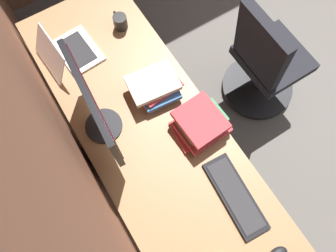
{
  "coord_description": "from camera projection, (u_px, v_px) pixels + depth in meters",
  "views": [
    {
      "loc": [
        -0.31,
        2.0,
        2.34
      ],
      "look_at": [
        0.13,
        1.73,
        0.95
      ],
      "focal_mm": 34.09,
      "sensor_mm": 36.0,
      "label": 1
    }
  ],
  "objects": [
    {
      "name": "wall_back",
      "position": [
        65.0,
        192.0,
        1.03
      ],
      "size": [
        4.79,
        0.1,
        2.6
      ],
      "primitive_type": "cube",
      "color": "brown",
      "rests_on": "ground"
    },
    {
      "name": "desk",
      "position": [
        160.0,
        148.0,
        1.74
      ],
      "size": [
        2.26,
        0.7,
        0.73
      ],
      "color": "#936D47",
      "rests_on": "ground"
    },
    {
      "name": "drawer_pedestal",
      "position": [
        145.0,
        143.0,
        2.08
      ],
      "size": [
        0.4,
        0.51,
        0.69
      ],
      "color": "#936D47",
      "rests_on": "ground"
    },
    {
      "name": "monitor_primary",
      "position": [
        94.0,
        107.0,
        1.48
      ],
      "size": [
        0.55,
        0.2,
        0.44
      ],
      "color": "black",
      "rests_on": "desk"
    },
    {
      "name": "laptop_left",
      "position": [
        67.0,
        52.0,
        1.82
      ],
      "size": [
        0.31,
        0.33,
        0.19
      ],
      "color": "white",
      "rests_on": "desk"
    },
    {
      "name": "keyboard_main",
      "position": [
        235.0,
        195.0,
        1.58
      ],
      "size": [
        0.43,
        0.17,
        0.02
      ],
      "color": "black",
      "rests_on": "desk"
    },
    {
      "name": "book_stack_near",
      "position": [
        155.0,
        86.0,
        1.74
      ],
      "size": [
        0.25,
        0.29,
        0.11
      ],
      "color": "#B2383D",
      "rests_on": "desk"
    },
    {
      "name": "book_stack_far",
      "position": [
        201.0,
        124.0,
        1.66
      ],
      "size": [
        0.26,
        0.3,
        0.12
      ],
      "color": "#B2383D",
      "rests_on": "desk"
    },
    {
      "name": "coffee_mug",
      "position": [
        120.0,
        22.0,
        1.9
      ],
      "size": [
        0.12,
        0.08,
        0.09
      ],
      "color": "black",
      "rests_on": "desk"
    },
    {
      "name": "office_chair",
      "position": [
        265.0,
        64.0,
        2.16
      ],
      "size": [
        0.56,
        0.56,
        0.97
      ],
      "color": "black",
      "rests_on": "ground"
    }
  ]
}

